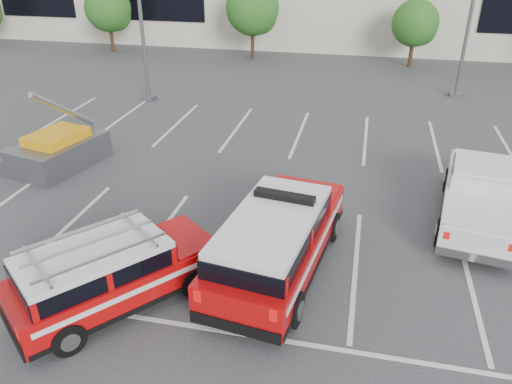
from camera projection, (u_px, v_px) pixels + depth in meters
ground at (250, 255)px, 12.96m from camera, size 120.00×120.00×0.00m
stall_markings at (281, 180)px, 16.85m from camera, size 23.00×15.00×0.01m
tree_left at (110, 10)px, 33.63m from camera, size 3.07×3.07×4.42m
tree_mid_left at (254, 10)px, 31.57m from camera, size 3.37×3.37×4.85m
tree_mid_right at (416, 25)px, 29.88m from camera, size 2.77×2.77×3.99m
fire_chief_suv at (277, 244)px, 11.97m from camera, size 2.76×5.73×1.94m
white_pickup at (478, 200)px, 14.23m from camera, size 2.67×5.51×1.62m
ladder_suv at (113, 277)px, 10.94m from camera, size 4.22×4.65×1.79m
utility_rig at (56, 151)px, 17.58m from camera, size 3.48×3.57×2.89m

